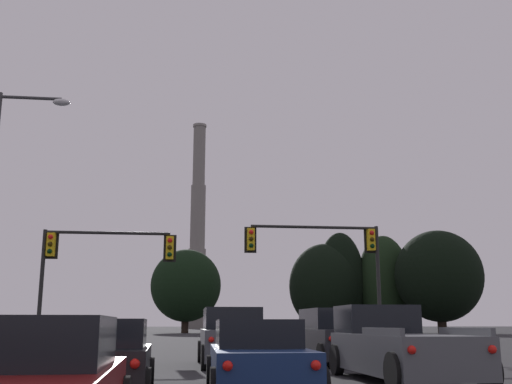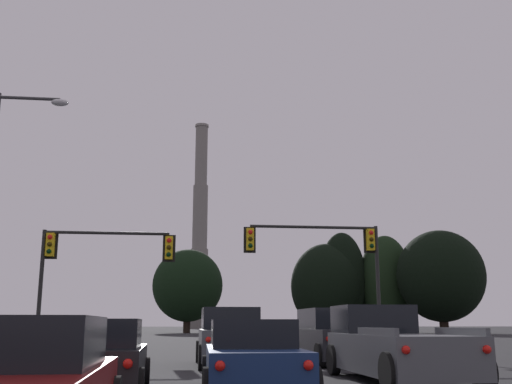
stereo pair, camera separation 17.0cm
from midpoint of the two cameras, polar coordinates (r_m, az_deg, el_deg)
The scene contains 14 objects.
pickup_truck_right_lane_second at distance 15.31m, azimuth 12.88°, elevation -14.15°, with size 2.25×5.53×1.82m.
suv_center_lane_front at distance 20.32m, azimuth -2.60°, elevation -13.68°, with size 2.11×4.91×1.86m.
suv_right_lane_front at distance 21.45m, azimuth 7.19°, elevation -13.53°, with size 2.26×4.96×1.86m.
hatchback_left_lane_second at distance 12.67m, azimuth -14.60°, elevation -15.12°, with size 2.01×4.15×1.44m.
sedan_center_lane_second at distance 12.44m, azimuth -0.24°, elevation -15.55°, with size 2.08×4.74×1.43m.
traffic_light_overhead_right at distance 29.10m, azimuth 7.20°, elevation -5.84°, with size 6.66×0.50×6.00m.
traffic_light_overhead_left at distance 28.03m, azimuth -15.73°, elevation -6.09°, with size 6.05×0.50×5.48m.
street_lamp at distance 23.38m, azimuth -23.38°, elevation -0.35°, with size 2.65×0.36×9.75m.
smokestack at distance 170.62m, azimuth -5.64°, elevation -5.08°, with size 7.85×7.85×58.84m.
treeline_right_mid at distance 91.71m, azimuth 16.97°, elevation -7.65°, with size 12.75×11.48×14.78m.
treeline_far_right at distance 91.89m, azimuth -6.75°, elevation -8.83°, with size 10.55×9.50×12.43m.
treeline_far_left at distance 95.05m, azimuth 12.07°, elevation -8.45°, with size 8.11×7.30×14.78m.
treeline_center_right at distance 93.83m, azimuth 8.03°, elevation -8.33°, with size 7.28×6.55×15.26m.
treeline_left_mid at distance 93.41m, azimuth 6.53°, elevation -8.92°, with size 11.03×9.93×13.49m.
Camera 1 is at (-1.66, -1.86, 1.34)m, focal length 42.00 mm.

